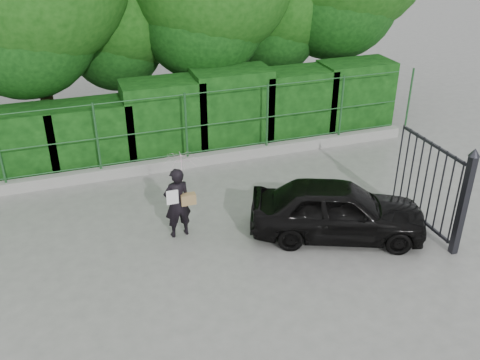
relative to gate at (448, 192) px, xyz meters
name	(u,v)px	position (x,y,z in m)	size (l,w,h in m)	color
ground	(223,263)	(-4.60, 0.72, -1.19)	(80.00, 80.00, 0.00)	gray
kerb	(173,164)	(-4.60, 5.22, -1.04)	(14.00, 0.25, 0.30)	#9E9E99
fence	(179,126)	(-4.38, 5.22, 0.01)	(14.13, 0.06, 1.80)	#205127
hedge	(173,120)	(-4.34, 6.22, -0.17)	(14.20, 1.20, 2.29)	black
gate	(448,192)	(0.00, 0.00, 0.00)	(0.22, 2.33, 2.36)	#232328
woman	(180,184)	(-5.11, 2.05, 0.04)	(0.89, 0.87, 1.89)	black
car	(338,209)	(-1.98, 0.92, -0.56)	(1.49, 3.71, 1.26)	black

